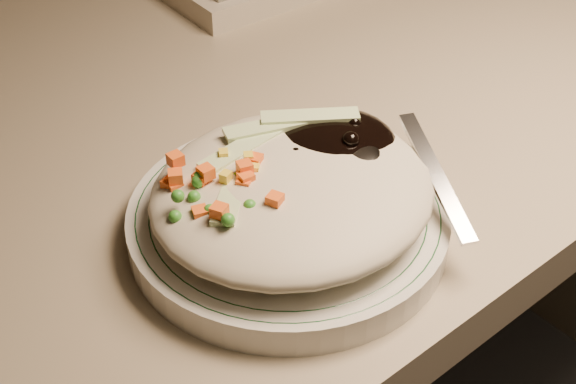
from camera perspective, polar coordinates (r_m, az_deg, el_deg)
desk at (r=0.85m, az=-5.07°, el=-3.07°), size 1.40×0.70×0.74m
plate at (r=0.54m, az=0.00°, el=-2.14°), size 0.22×0.22×0.02m
plate_rim at (r=0.54m, az=0.00°, el=-1.33°), size 0.21×0.21×0.00m
meal at (r=0.52m, az=0.42°, el=0.63°), size 0.21×0.19×0.05m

